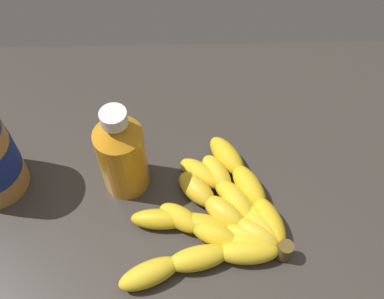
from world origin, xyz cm
name	(u,v)px	position (x,y,z in cm)	size (l,w,h in cm)	color
ground_plane	(201,187)	(0.00, 0.00, -2.48)	(77.19, 59.28, 4.96)	#38332D
banana_bunch	(224,217)	(2.93, -7.15, 1.58)	(23.26, 25.01, 3.32)	yellow
honey_bottle	(122,150)	(-10.91, 0.47, 7.10)	(6.62, 6.62, 15.51)	orange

